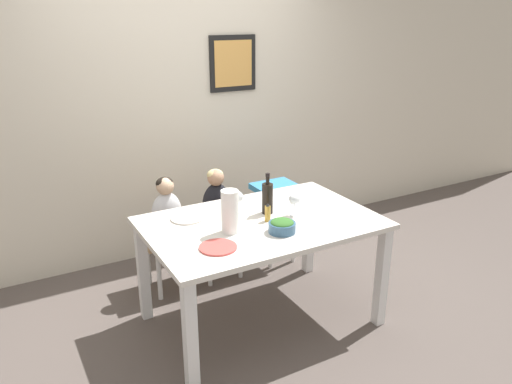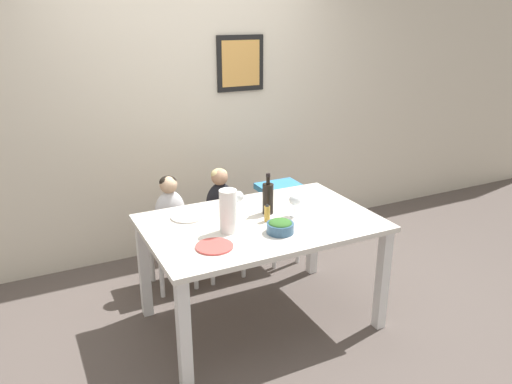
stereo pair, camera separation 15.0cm
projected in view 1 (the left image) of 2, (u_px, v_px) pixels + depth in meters
ground_plane at (261, 319)px, 3.59m from camera, size 14.00×14.00×0.00m
wall_back at (180, 102)px, 4.29m from camera, size 10.00×0.09×2.70m
dining_table at (261, 234)px, 3.36m from camera, size 1.53×1.00×0.78m
chair_far_left at (169, 242)px, 3.89m from camera, size 0.42×0.37×0.47m
chair_far_center at (217, 231)px, 4.08m from camera, size 0.42×0.37×0.47m
chair_right_highchair at (275, 202)px, 4.28m from camera, size 0.36×0.31×0.70m
person_child_left at (166, 206)px, 3.79m from camera, size 0.24×0.15×0.45m
person_child_center at (216, 197)px, 3.98m from camera, size 0.24×0.15×0.45m
wine_bottle at (267, 197)px, 3.42m from camera, size 0.08×0.08×0.29m
paper_towel_roll at (230, 212)px, 3.11m from camera, size 0.11×0.11×0.28m
wine_glass_near at (295, 200)px, 3.38m from camera, size 0.08×0.08×0.16m
wine_glass_far at (237, 197)px, 3.42m from camera, size 0.08×0.08×0.16m
salad_bowl_large at (282, 226)px, 3.14m from camera, size 0.17×0.17×0.09m
dinner_plate_front_left at (218, 247)px, 2.94m from camera, size 0.23×0.23×0.01m
dinner_plate_back_left at (187, 218)px, 3.35m from camera, size 0.23×0.23×0.01m
condiment_bottle_hot_sauce at (268, 213)px, 3.30m from camera, size 0.04×0.04×0.13m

